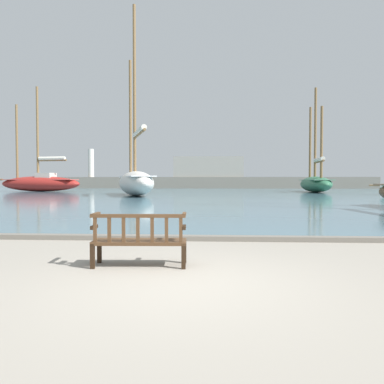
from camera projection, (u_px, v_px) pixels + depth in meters
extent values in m
plane|color=gray|center=(181.00, 284.00, 5.38)|extent=(160.00, 160.00, 0.00)
cube|color=slate|center=(209.00, 191.00, 49.28)|extent=(100.00, 80.00, 0.08)
cube|color=slate|center=(194.00, 238.00, 9.22)|extent=(40.00, 0.30, 0.12)
cube|color=black|center=(99.00, 251.00, 6.72)|extent=(0.07, 0.07, 0.42)
cube|color=black|center=(184.00, 251.00, 6.70)|extent=(0.07, 0.07, 0.42)
cube|color=black|center=(92.00, 256.00, 6.27)|extent=(0.07, 0.07, 0.42)
cube|color=black|center=(184.00, 256.00, 6.25)|extent=(0.07, 0.07, 0.42)
cube|color=#4C331E|center=(140.00, 242.00, 6.48)|extent=(1.62, 0.59, 0.06)
cube|color=#4C331E|center=(138.00, 216.00, 6.24)|extent=(1.60, 0.12, 0.06)
cube|color=#4C331E|center=(95.00, 230.00, 6.26)|extent=(0.06, 0.04, 0.41)
cube|color=#4C331E|center=(109.00, 230.00, 6.26)|extent=(0.06, 0.04, 0.41)
cube|color=#4C331E|center=(124.00, 230.00, 6.25)|extent=(0.06, 0.04, 0.41)
cube|color=#4C331E|center=(138.00, 230.00, 6.25)|extent=(0.06, 0.04, 0.41)
cube|color=#4C331E|center=(152.00, 230.00, 6.25)|extent=(0.06, 0.04, 0.41)
cube|color=#4C331E|center=(166.00, 230.00, 6.25)|extent=(0.06, 0.04, 0.41)
cube|color=#4C331E|center=(181.00, 230.00, 6.24)|extent=(0.06, 0.04, 0.41)
cube|color=black|center=(94.00, 227.00, 6.39)|extent=(0.07, 0.30, 0.06)
cube|color=#4C331E|center=(95.00, 214.00, 6.47)|extent=(0.08, 0.47, 0.04)
cube|color=black|center=(184.00, 227.00, 6.37)|extent=(0.07, 0.30, 0.06)
cube|color=#4C331E|center=(184.00, 214.00, 6.45)|extent=(0.08, 0.47, 0.04)
ellipsoid|color=#2D6647|center=(315.00, 184.00, 43.84)|extent=(3.45, 10.55, 1.83)
cube|color=#5B9375|center=(315.00, 180.00, 43.83)|extent=(2.65, 9.26, 0.08)
cylinder|color=brown|center=(315.00, 134.00, 43.91)|extent=(0.29, 0.29, 10.78)
cylinder|color=brown|center=(319.00, 162.00, 41.96)|extent=(0.44, 4.14, 0.23)
cylinder|color=silver|center=(319.00, 159.00, 41.95)|extent=(0.66, 3.74, 0.47)
cylinder|color=brown|center=(310.00, 144.00, 46.78)|extent=(0.29, 0.29, 9.05)
cylinder|color=brown|center=(322.00, 143.00, 40.85)|extent=(0.29, 0.29, 8.02)
ellipsoid|color=maroon|center=(40.00, 184.00, 46.53)|extent=(11.06, 4.56, 1.89)
cube|color=#C6514C|center=(40.00, 180.00, 46.51)|extent=(9.67, 3.65, 0.08)
cube|color=beige|center=(46.00, 176.00, 46.32)|extent=(2.29, 1.88, 0.80)
cylinder|color=brown|center=(38.00, 133.00, 46.38)|extent=(0.28, 0.28, 11.47)
cylinder|color=brown|center=(52.00, 160.00, 46.07)|extent=(3.91, 0.86, 0.23)
cylinder|color=silver|center=(52.00, 158.00, 46.06)|extent=(3.56, 1.02, 0.46)
cylinder|color=brown|center=(17.00, 142.00, 47.06)|extent=(0.28, 0.28, 9.40)
cylinder|color=brown|center=(374.00, 185.00, 35.07)|extent=(0.94, 0.20, 0.14)
ellipsoid|color=silver|center=(135.00, 183.00, 34.55)|extent=(6.56, 12.21, 2.23)
cube|color=white|center=(135.00, 177.00, 34.53)|extent=(5.43, 10.63, 0.08)
cylinder|color=brown|center=(135.00, 91.00, 34.57)|extent=(0.28, 0.28, 15.77)
cylinder|color=brown|center=(139.00, 134.00, 31.81)|extent=(2.19, 5.76, 0.22)
cylinder|color=silver|center=(139.00, 131.00, 31.81)|extent=(2.20, 5.26, 0.44)
cylinder|color=brown|center=(130.00, 119.00, 37.79)|extent=(0.28, 0.28, 11.72)
cube|color=slate|center=(210.00, 183.00, 64.09)|extent=(55.84, 2.40, 2.02)
cube|color=gray|center=(208.00, 167.00, 64.02)|extent=(11.87, 2.00, 3.50)
cylinder|color=beige|center=(91.00, 163.00, 65.15)|extent=(1.00, 1.00, 4.89)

